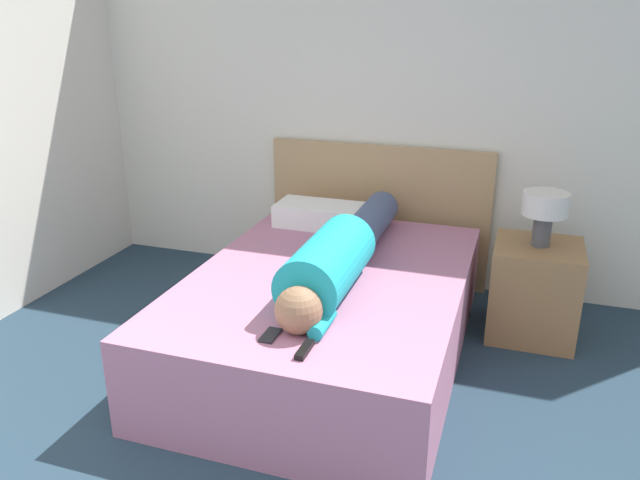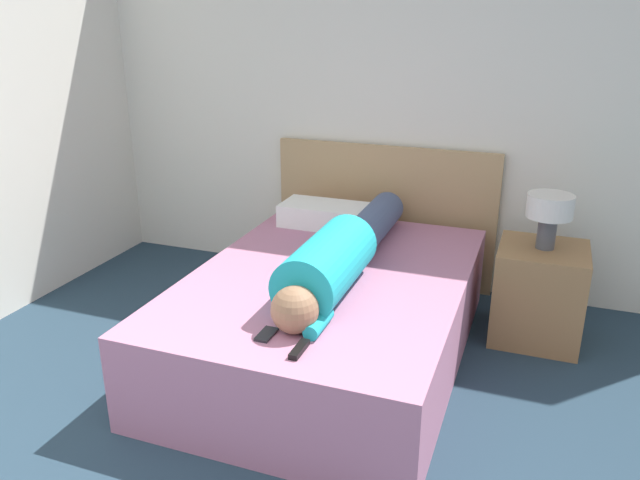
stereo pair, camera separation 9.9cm
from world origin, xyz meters
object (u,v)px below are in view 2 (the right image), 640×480
Objects in this scene: nightstand at (538,293)px; cell_phone at (266,334)px; bed at (330,315)px; table_lamp at (550,211)px; pillow_near_headboard at (325,215)px; person_lying at (341,254)px; tv_remote at (299,349)px.

nightstand reaches higher than cell_phone.
bed is at bearing -150.09° from nightstand.
cell_phone is at bearing -129.27° from table_lamp.
pillow_near_headboard is (-1.39, 0.14, 0.29)m from nightstand.
tv_remote is at bearing -83.99° from person_lying.
table_lamp is at bearing 32.95° from person_lying.
bed is at bearing 100.70° from tv_remote.
person_lying is (-1.01, -0.66, -0.16)m from table_lamp.
table_lamp is 1.21m from person_lying.
nightstand is 1.25m from person_lying.
table_lamp reaches higher than person_lying.
cell_phone is at bearing -129.27° from nightstand.
person_lying is 0.88m from pillow_near_headboard.
tv_remote is at bearing -122.71° from table_lamp.
table_lamp reaches higher than pillow_near_headboard.
table_lamp is (0.00, 0.00, 0.51)m from nightstand.
pillow_near_headboard reaches higher than cell_phone.
nightstand is at bearing 57.29° from tv_remote.
nightstand reaches higher than bed.
tv_remote is (0.16, -0.82, 0.26)m from bed.
pillow_near_headboard reaches higher than nightstand.
cell_phone is (-1.12, -1.37, 0.22)m from nightstand.
nightstand is at bearing -5.60° from pillow_near_headboard.
cell_phone is (-0.19, 0.08, -0.01)m from tv_remote.
person_lying is at bearing -24.12° from bed.
person_lying reaches higher than nightstand.
nightstand is at bearing 0.00° from table_lamp.
person_lying is at bearing -147.05° from table_lamp.
cell_phone is (-0.03, -0.74, 0.26)m from bed.
tv_remote is (0.08, -0.79, -0.12)m from person_lying.
person_lying is 11.57× the size of tv_remote.
nightstand is 0.99× the size of pillow_near_headboard.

